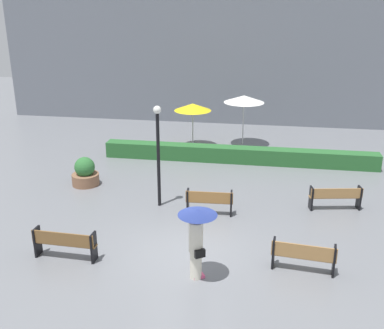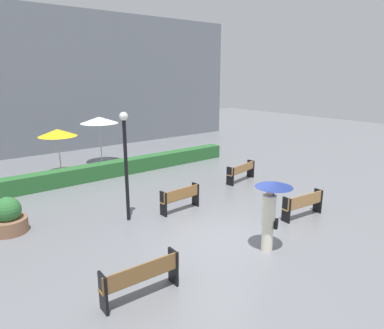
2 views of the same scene
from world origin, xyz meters
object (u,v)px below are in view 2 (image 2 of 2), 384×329
(bench_near_right, at_px, (304,203))
(patio_umbrella_white, at_px, (99,120))
(bench_mid_center, at_px, (181,197))
(lamp_post, at_px, (126,155))
(planter_pot, at_px, (9,218))
(bench_far_right, at_px, (242,171))
(patio_umbrella_yellow, at_px, (57,133))
(bench_near_left, at_px, (141,277))
(pedestrian_with_umbrella, at_px, (271,206))

(bench_near_right, bearing_deg, patio_umbrella_white, 101.57)
(bench_mid_center, bearing_deg, lamp_post, 166.04)
(bench_near_right, relative_size, lamp_post, 0.48)
(bench_mid_center, height_order, planter_pot, planter_pot)
(bench_far_right, relative_size, patio_umbrella_yellow, 0.82)
(bench_near_left, distance_m, planter_pot, 5.74)
(bench_mid_center, relative_size, lamp_post, 0.44)
(bench_near_left, xyz_separation_m, pedestrian_with_umbrella, (3.91, -0.38, 0.84))
(lamp_post, bearing_deg, bench_far_right, 6.20)
(bench_far_right, distance_m, patio_umbrella_white, 8.29)
(planter_pot, bearing_deg, bench_near_right, -31.41)
(patio_umbrella_white, bearing_deg, lamp_post, -108.09)
(bench_near_left, bearing_deg, bench_mid_center, 43.70)
(patio_umbrella_yellow, distance_m, patio_umbrella_white, 2.61)
(pedestrian_with_umbrella, relative_size, lamp_post, 0.56)
(bench_near_right, xyz_separation_m, patio_umbrella_white, (-2.34, 11.44, 1.93))
(bench_far_right, height_order, bench_near_left, bench_near_left)
(bench_near_right, distance_m, bench_near_left, 6.76)
(bench_far_right, bearing_deg, bench_near_right, -107.91)
(lamp_post, bearing_deg, bench_near_left, -114.54)
(bench_mid_center, xyz_separation_m, lamp_post, (-1.90, 0.47, 1.76))
(lamp_post, xyz_separation_m, patio_umbrella_white, (2.55, 7.82, 0.16))
(bench_far_right, height_order, patio_umbrella_yellow, patio_umbrella_yellow)
(bench_near_left, height_order, patio_umbrella_white, patio_umbrella_white)
(pedestrian_with_umbrella, relative_size, patio_umbrella_white, 0.79)
(lamp_post, distance_m, patio_umbrella_white, 8.23)
(bench_near_right, bearing_deg, lamp_post, 143.58)
(planter_pot, bearing_deg, bench_far_right, -4.63)
(bench_near_right, xyz_separation_m, lamp_post, (-4.90, 3.61, 1.77))
(bench_near_left, bearing_deg, patio_umbrella_yellow, 80.29)
(bench_near_right, height_order, planter_pot, planter_pot)
(pedestrian_with_umbrella, bearing_deg, bench_near_left, 174.51)
(bench_near_left, xyz_separation_m, bench_mid_center, (3.74, 3.58, 0.00))
(bench_mid_center, distance_m, planter_pot, 5.66)
(bench_near_left, bearing_deg, pedestrian_with_umbrella, -5.49)
(bench_mid_center, bearing_deg, planter_pot, 159.97)
(pedestrian_with_umbrella, height_order, lamp_post, lamp_post)
(planter_pot, bearing_deg, lamp_post, -23.21)
(bench_near_left, distance_m, lamp_post, 4.79)
(patio_umbrella_yellow, relative_size, patio_umbrella_white, 0.87)
(bench_mid_center, relative_size, patio_umbrella_white, 0.63)
(planter_pot, relative_size, lamp_post, 0.32)
(bench_mid_center, relative_size, pedestrian_with_umbrella, 0.79)
(bench_far_right, xyz_separation_m, bench_mid_center, (-4.39, -1.15, 0.02))
(pedestrian_with_umbrella, relative_size, patio_umbrella_yellow, 0.91)
(lamp_post, relative_size, patio_umbrella_yellow, 1.63)
(pedestrian_with_umbrella, xyz_separation_m, lamp_post, (-2.06, 4.42, 0.92))
(bench_far_right, distance_m, pedestrian_with_umbrella, 6.68)
(bench_mid_center, bearing_deg, patio_umbrella_white, 85.45)
(bench_near_right, relative_size, planter_pot, 1.51)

